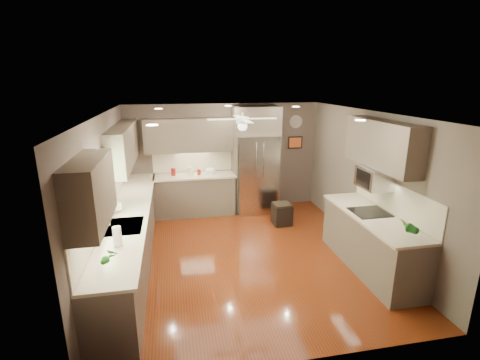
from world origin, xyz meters
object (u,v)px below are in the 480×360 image
object	(u,v)px
refrigerator	(256,162)
potted_plant_right	(408,227)
canister_d	(199,172)
canister_c	(190,171)
paper_towel	(117,236)
bowl	(210,173)
microwave	(374,178)
canister_a	(173,172)
soap_bottle	(119,206)
potted_plant_left	(110,256)
stool	(282,214)

from	to	relation	value
refrigerator	potted_plant_right	bearing A→B (deg)	-72.42
canister_d	canister_c	bearing A→B (deg)	177.69
paper_towel	refrigerator	bearing A→B (deg)	51.52
bowl	microwave	bearing A→B (deg)	-48.75
canister_c	canister_d	distance (m)	0.19
canister_a	soap_bottle	bearing A→B (deg)	-112.91
potted_plant_left	microwave	size ratio (longest dim) A/B	0.53
potted_plant_left	canister_a	bearing A→B (deg)	79.37
bowl	stool	size ratio (longest dim) A/B	0.52
canister_d	potted_plant_left	xyz separation A→B (m)	(-1.31, -3.90, 0.09)
canister_a	canister_c	distance (m)	0.38
canister_a	potted_plant_left	size ratio (longest dim) A/B	0.56
canister_c	microwave	size ratio (longest dim) A/B	0.35
potted_plant_right	paper_towel	size ratio (longest dim) A/B	1.14
potted_plant_right	refrigerator	bearing A→B (deg)	107.58
microwave	stool	xyz separation A→B (m)	(-0.97, 1.75, -1.24)
canister_a	bowl	world-z (taller)	canister_a
canister_c	paper_towel	world-z (taller)	paper_towel
microwave	stool	distance (m)	2.36
potted_plant_right	stool	xyz separation A→B (m)	(-0.85, 2.84, -0.86)
canister_a	paper_towel	xyz separation A→B (m)	(-0.74, -3.39, 0.06)
canister_a	refrigerator	xyz separation A→B (m)	(1.90, -0.07, 0.17)
potted_plant_right	microwave	distance (m)	1.16
stool	canister_d	bearing A→B (deg)	149.73
microwave	canister_a	bearing A→B (deg)	139.19
canister_d	potted_plant_left	bearing A→B (deg)	-108.62
canister_d	potted_plant_left	world-z (taller)	potted_plant_left
bowl	refrigerator	size ratio (longest dim) A/B	0.10
stool	paper_towel	bearing A→B (deg)	-141.69
potted_plant_left	soap_bottle	bearing A→B (deg)	94.72
canister_a	soap_bottle	distance (m)	2.29
paper_towel	stool	bearing A→B (deg)	38.31
canister_a	canister_d	size ratio (longest dim) A/B	1.36
refrigerator	paper_towel	distance (m)	4.23
canister_d	paper_towel	xyz separation A→B (m)	(-1.31, -3.34, 0.08)
soap_bottle	canister_c	bearing A→B (deg)	58.37
canister_d	refrigerator	bearing A→B (deg)	-1.05
potted_plant_left	refrigerator	distance (m)	4.68
canister_c	stool	distance (m)	2.25
canister_c	soap_bottle	bearing A→B (deg)	-121.63
bowl	stool	distance (m)	1.87
soap_bottle	potted_plant_right	size ratio (longest dim) A/B	0.67
stool	paper_towel	size ratio (longest dim) A/B	1.71
bowl	stool	bearing A→B (deg)	-34.48
potted_plant_right	stool	size ratio (longest dim) A/B	0.67
canister_a	microwave	distance (m)	4.28
bowl	microwave	size ratio (longest dim) A/B	0.44
canister_c	canister_a	bearing A→B (deg)	173.75
soap_bottle	potted_plant_right	xyz separation A→B (m)	(3.99, -1.76, 0.05)
canister_c	canister_d	world-z (taller)	canister_c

